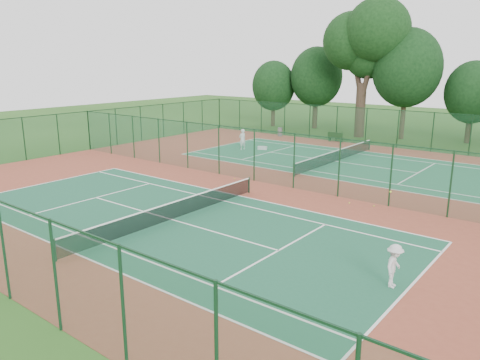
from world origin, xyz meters
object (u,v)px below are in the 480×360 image
object	(u,v)px
big_tree	(366,40)
kit_bag	(262,148)
bench	(335,137)
player_far	(242,139)
player_near	(394,266)
trash_bin	(280,132)

from	to	relation	value
big_tree	kit_bag	bearing A→B (deg)	-106.49
kit_bag	big_tree	xyz separation A→B (m)	(3.75, 12.66, 9.70)
kit_bag	big_tree	bearing A→B (deg)	49.14
bench	big_tree	distance (m)	10.48
player_far	big_tree	bearing A→B (deg)	176.65
player_far	big_tree	world-z (taller)	big_tree
player_near	trash_bin	xyz separation A→B (m)	(-22.23, 26.51, -0.35)
big_tree	trash_bin	bearing A→B (deg)	-144.47
player_near	trash_bin	size ratio (longest dim) A/B	1.76
bench	trash_bin	bearing A→B (deg)	176.44
trash_bin	kit_bag	world-z (taller)	trash_bin
player_far	trash_bin	xyz separation A→B (m)	(-1.74, 8.80, -0.49)
trash_bin	bench	bearing A→B (deg)	2.27
player_near	kit_bag	distance (m)	26.77
player_near	player_far	size ratio (longest dim) A/B	0.85
player_near	big_tree	bearing A→B (deg)	22.13
player_near	kit_bag	bearing A→B (deg)	41.58
player_near	bench	size ratio (longest dim) A/B	1.00
big_tree	player_far	bearing A→B (deg)	-110.65
player_far	player_near	bearing A→B (deg)	66.46
trash_bin	big_tree	bearing A→B (deg)	35.53
kit_bag	big_tree	size ratio (longest dim) A/B	0.06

